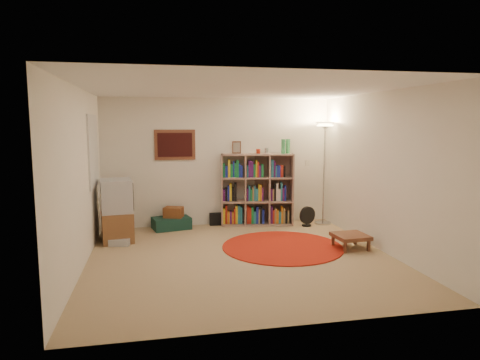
{
  "coord_description": "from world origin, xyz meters",
  "views": [
    {
      "loc": [
        -1.25,
        -6.09,
        1.99
      ],
      "look_at": [
        0.1,
        0.6,
        1.1
      ],
      "focal_mm": 32.0,
      "sensor_mm": 36.0,
      "label": 1
    }
  ],
  "objects_px": {
    "floor_lamp": "(325,140)",
    "side_table": "(351,237)",
    "bookshelf": "(256,190)",
    "floor_fan": "(307,216)",
    "tv_stand": "(117,211)",
    "suitcase": "(171,223)"
  },
  "relations": [
    {
      "from": "floor_lamp",
      "to": "side_table",
      "type": "distance_m",
      "value": 2.29
    },
    {
      "from": "bookshelf",
      "to": "floor_lamp",
      "type": "bearing_deg",
      "value": -0.25
    },
    {
      "from": "suitcase",
      "to": "side_table",
      "type": "height_order",
      "value": "side_table"
    },
    {
      "from": "bookshelf",
      "to": "floor_fan",
      "type": "relative_size",
      "value": 4.34
    },
    {
      "from": "suitcase",
      "to": "side_table",
      "type": "relative_size",
      "value": 1.43
    },
    {
      "from": "floor_lamp",
      "to": "suitcase",
      "type": "distance_m",
      "value": 3.41
    },
    {
      "from": "side_table",
      "to": "floor_lamp",
      "type": "bearing_deg",
      "value": 82.27
    },
    {
      "from": "bookshelf",
      "to": "floor_fan",
      "type": "height_order",
      "value": "bookshelf"
    },
    {
      "from": "bookshelf",
      "to": "suitcase",
      "type": "distance_m",
      "value": 1.77
    },
    {
      "from": "bookshelf",
      "to": "floor_fan",
      "type": "xyz_separation_m",
      "value": [
        0.95,
        -0.37,
        -0.49
      ]
    },
    {
      "from": "bookshelf",
      "to": "suitcase",
      "type": "bearing_deg",
      "value": -168.7
    },
    {
      "from": "tv_stand",
      "to": "suitcase",
      "type": "relative_size",
      "value": 1.37
    },
    {
      "from": "floor_fan",
      "to": "suitcase",
      "type": "bearing_deg",
      "value": 152.16
    },
    {
      "from": "bookshelf",
      "to": "floor_lamp",
      "type": "xyz_separation_m",
      "value": [
        1.33,
        -0.23,
        1.0
      ]
    },
    {
      "from": "floor_fan",
      "to": "floor_lamp",
      "type": "bearing_deg",
      "value": -1.58
    },
    {
      "from": "tv_stand",
      "to": "side_table",
      "type": "relative_size",
      "value": 1.95
    },
    {
      "from": "bookshelf",
      "to": "side_table",
      "type": "height_order",
      "value": "bookshelf"
    },
    {
      "from": "floor_lamp",
      "to": "floor_fan",
      "type": "relative_size",
      "value": 5.18
    },
    {
      "from": "tv_stand",
      "to": "suitcase",
      "type": "bearing_deg",
      "value": 25.66
    },
    {
      "from": "suitcase",
      "to": "side_table",
      "type": "distance_m",
      "value": 3.37
    },
    {
      "from": "bookshelf",
      "to": "tv_stand",
      "type": "height_order",
      "value": "bookshelf"
    },
    {
      "from": "side_table",
      "to": "suitcase",
      "type": "bearing_deg",
      "value": 145.64
    }
  ]
}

